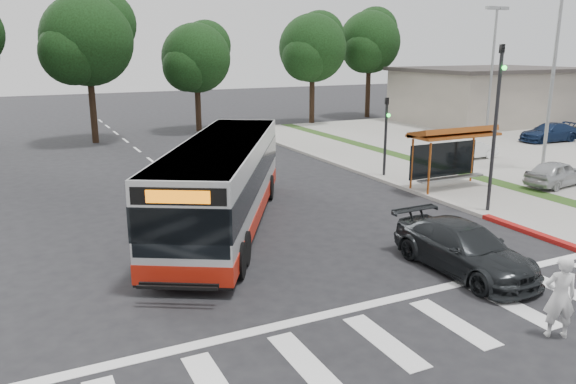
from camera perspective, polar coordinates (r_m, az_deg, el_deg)
ground at (r=17.05m, az=-0.13°, el=-7.51°), size 140.00×140.00×0.00m
sidewalk_east at (r=29.23m, az=12.51°, el=1.66°), size 4.00×40.00×0.12m
curb_east at (r=28.04m, az=9.30°, el=1.31°), size 0.30×40.00×0.15m
curb_east_red at (r=21.03m, az=25.20°, el=-4.40°), size 0.32×6.00×0.15m
parking_lot at (r=39.00m, az=24.65°, el=3.84°), size 18.00×36.00×0.10m
commercial_building at (r=51.88m, az=19.67°, el=9.06°), size 14.00×10.00×4.40m
building_roof_cap at (r=51.74m, az=19.89°, el=11.64°), size 14.60×10.60×0.30m
crosswalk_ladder at (r=13.17m, az=9.76°, el=-14.73°), size 18.00×2.60×0.01m
bus_shelter at (r=26.52m, az=16.32°, el=5.17°), size 4.20×1.60×2.86m
traffic_signal_ne_tall at (r=22.93m, az=20.41°, el=7.32°), size 0.18×0.37×6.50m
traffic_signal_ne_short at (r=28.34m, az=9.92°, el=6.37°), size 0.18×0.37×4.00m
lot_light_front at (r=32.08m, az=25.50°, el=12.29°), size 1.90×0.35×9.01m
lot_light_mid at (r=43.23m, az=20.13°, el=13.03°), size 1.90×0.35×9.01m
tree_ne_a at (r=48.12m, az=2.55°, el=14.51°), size 6.16×5.74×9.30m
tree_ne_b at (r=53.48m, az=8.32°, el=14.95°), size 6.16×5.74×10.02m
tree_north_a at (r=40.59m, az=-19.65°, el=14.46°), size 6.60×6.15×10.17m
tree_north_b at (r=44.23m, az=-9.25°, el=13.40°), size 5.72×5.33×8.43m
transit_bus at (r=20.34m, az=-6.58°, el=0.74°), size 8.42×11.95×3.17m
pedestrian at (r=14.16m, az=25.90°, el=-9.56°), size 0.84×0.75×1.94m
dark_sedan at (r=17.21m, az=17.43°, el=-5.48°), size 2.04×4.89×1.41m
parked_car_0 at (r=28.92m, az=25.63°, el=1.73°), size 3.71×1.89×1.21m
parked_car_1 at (r=34.22m, az=18.03°, el=4.17°), size 3.47×1.33×1.13m
parked_car_3 at (r=42.51m, az=25.02°, el=5.51°), size 4.46×2.11×1.26m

